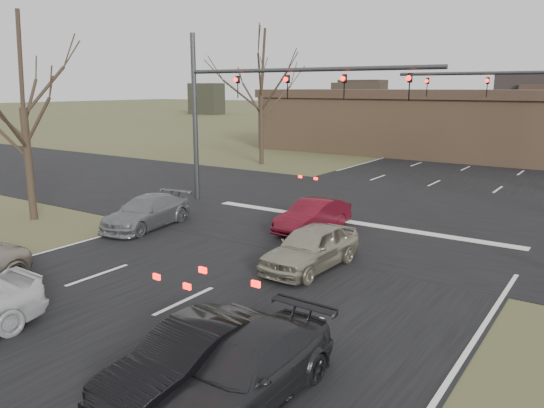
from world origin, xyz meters
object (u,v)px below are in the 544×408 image
Objects in this scene: car_red_ahead at (313,216)px; car_silver_ahead at (311,247)px; mast_arm_near at (249,97)px; car_charcoal_sedan at (245,369)px; building at (519,125)px; car_grey_ahead at (146,212)px; car_black_hatch at (192,358)px.

car_silver_ahead is at bearing -57.32° from car_red_ahead.
car_charcoal_sedan is at bearing -53.97° from mast_arm_near.
car_grey_ahead is (-8.50, -30.24, -2.04)m from building.
building reaches higher than car_red_ahead.
mast_arm_near reaches higher than car_red_ahead.
car_grey_ahead is (-1.27, -5.24, -4.45)m from mast_arm_near.
mast_arm_near is 3.24× the size of car_red_ahead.
car_charcoal_sedan is 12.87m from car_grey_ahead.
mast_arm_near is 9.88m from car_silver_ahead.
car_red_ahead is (-3.68, 10.91, -0.02)m from car_black_hatch.
car_black_hatch reaches higher than car_grey_ahead.
mast_arm_near is 6.99m from car_grey_ahead.
building reaches higher than car_grey_ahead.
car_black_hatch is 1.03m from car_charcoal_sedan.
car_red_ahead is (-4.68, 10.65, 0.00)m from car_charcoal_sedan.
car_silver_ahead is (-2.59, 6.85, 0.06)m from car_charcoal_sedan.
car_grey_ahead is at bearing 145.88° from car_charcoal_sedan.
building is 10.90× the size of car_black_hatch.
car_black_hatch reaches higher than car_red_ahead.
building reaches higher than car_silver_ahead.
car_black_hatch is 0.98× the size of car_silver_ahead.
mast_arm_near reaches higher than car_grey_ahead.
building is 38.02m from car_black_hatch.
car_grey_ahead is 6.64m from car_red_ahead.
car_black_hatch is 11.51m from car_red_ahead.
building is 9.98× the size of car_charcoal_sedan.
car_black_hatch is at bearing -164.22° from car_charcoal_sedan.
mast_arm_near is 15.97m from car_black_hatch.
car_charcoal_sedan is at bearing 17.62° from car_black_hatch.
car_black_hatch reaches higher than car_charcoal_sedan.
mast_arm_near is at bearing 68.58° from car_grey_ahead.
mast_arm_near is at bearing 141.22° from car_silver_ahead.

